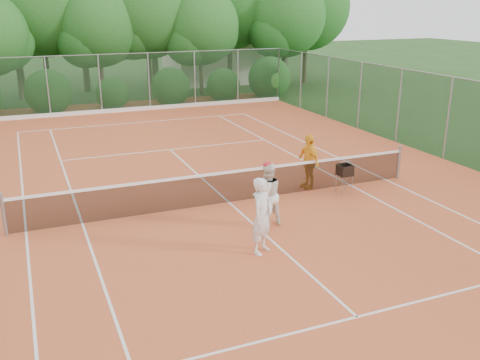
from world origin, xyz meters
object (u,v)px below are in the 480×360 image
(player_center_grp, at_px, (267,195))
(player_white, at_px, (262,216))
(ball_hopper, at_px, (345,171))
(player_yellow, at_px, (309,161))

(player_center_grp, bearing_deg, player_white, -119.33)
(player_white, bearing_deg, ball_hopper, -1.56)
(ball_hopper, bearing_deg, player_yellow, 124.39)
(player_white, distance_m, player_center_grp, 1.56)
(player_white, distance_m, player_yellow, 4.83)
(player_center_grp, distance_m, ball_hopper, 3.49)
(player_white, height_order, player_yellow, player_white)
(player_yellow, bearing_deg, player_white, -45.83)
(player_white, xyz_separation_m, player_center_grp, (0.77, 1.36, -0.05))
(player_center_grp, bearing_deg, player_yellow, 42.13)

